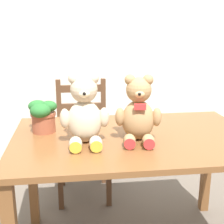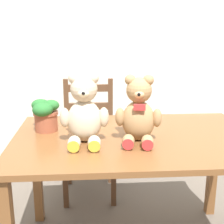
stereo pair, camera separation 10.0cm
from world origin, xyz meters
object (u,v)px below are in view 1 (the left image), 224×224
(wooden_chair_behind, at_px, (83,142))
(potted_plant, at_px, (43,115))
(teddy_bear_right, at_px, (138,113))
(teddy_bear_left, at_px, (85,113))

(wooden_chair_behind, bearing_deg, potted_plant, 69.18)
(teddy_bear_right, height_order, potted_plant, teddy_bear_right)
(teddy_bear_left, height_order, potted_plant, teddy_bear_left)
(wooden_chair_behind, height_order, teddy_bear_right, teddy_bear_right)
(teddy_bear_left, distance_m, potted_plant, 0.32)
(teddy_bear_left, height_order, teddy_bear_right, teddy_bear_left)
(teddy_bear_right, xyz_separation_m, potted_plant, (-0.53, 0.20, -0.05))
(teddy_bear_right, bearing_deg, teddy_bear_left, 9.07)
(potted_plant, bearing_deg, teddy_bear_right, -21.12)
(wooden_chair_behind, relative_size, teddy_bear_left, 2.56)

